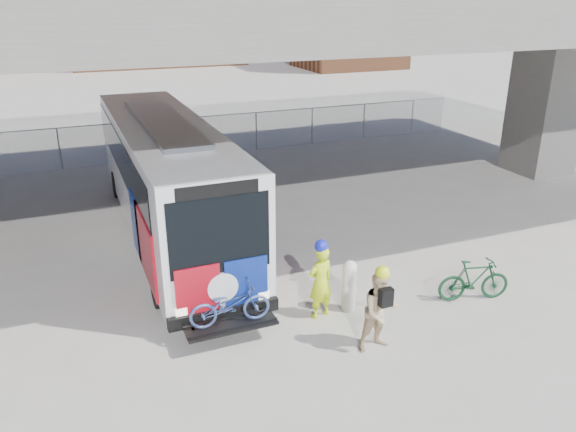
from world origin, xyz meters
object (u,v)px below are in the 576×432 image
bus (166,170)px  cyclist_tan (380,310)px  bike_parked (474,280)px  bollard (349,284)px  cyclist_hivis (321,280)px

bus → cyclist_tan: 8.54m
bus → cyclist_tan: size_ratio=6.58×
bus → bike_parked: bearing=-49.1°
bus → bollard: size_ratio=9.88×
bollard → cyclist_tan: 1.66m
bollard → bike_parked: bollard is taller
cyclist_tan → bollard: bearing=83.2°
cyclist_tan → bike_parked: 3.38m
cyclist_tan → bike_parked: bearing=13.7°
bike_parked → bollard: bearing=91.0°
bus → bollard: 7.15m
bike_parked → bus: bearing=55.6°
bollard → cyclist_hivis: cyclist_hivis is taller
cyclist_tan → bus: bearing=108.4°
cyclist_hivis → bike_parked: (3.85, -0.75, -0.41)m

